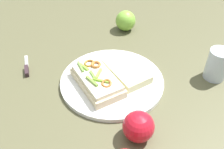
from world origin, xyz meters
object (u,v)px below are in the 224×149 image
Objects in this scene: knife at (27,68)px; apple_2 at (138,126)px; bread_slice_side at (126,71)px; apple_0 at (126,21)px; drinking_glass at (217,65)px; plate at (112,81)px; sandwich at (97,80)px.

apple_2 is at bearing -143.96° from knife.
apple_2 reaches higher than bread_slice_side.
drinking_glass is (-0.40, 0.00, 0.01)m from apple_0.
plate is 0.29m from knife.
apple_2 is at bearing 138.18° from apple_0.
sandwich is 0.25m from knife.
knife is at bearing 9.73° from apple_2.
apple_0 is 0.40m from drinking_glass.
sandwich is at bearing -126.84° from knife.
bread_slice_side is at bearing -37.86° from apple_2.
drinking_glass is (-0.21, -0.31, 0.02)m from sandwich.
bread_slice_side is 1.40× the size of knife.
bread_slice_side is at bearing 135.14° from apple_0.
apple_2 is 0.44m from knife.
knife is (0.43, 0.07, -0.03)m from apple_2.
knife is at bearing 84.74° from apple_0.
plate is 0.05m from bread_slice_side.
knife is at bearing 51.47° from bread_slice_side.
apple_0 is 0.43m from knife.
apple_2 reaches higher than knife.
bread_slice_side is 1.98× the size of apple_2.
drinking_glass is 0.90× the size of knife.
sandwich is 1.25× the size of bread_slice_side.
apple_2 is at bearing 153.01° from bread_slice_side.
apple_2 reaches higher than plate.
sandwich is 2.46× the size of apple_0.
sandwich is 0.36m from apple_0.
sandwich is 1.76× the size of knife.
apple_2 is 0.35m from drinking_glass.
apple_2 reaches higher than sandwich.
drinking_glass reaches higher than sandwich.
bread_slice_side is 0.23m from apple_2.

